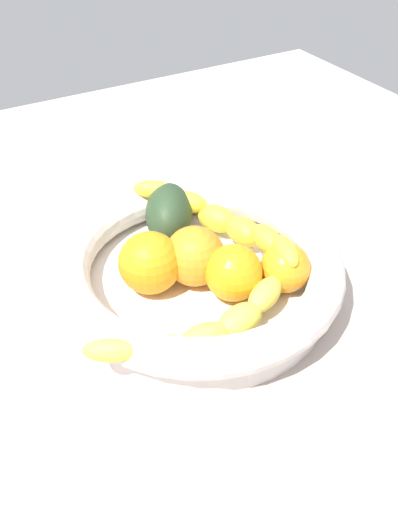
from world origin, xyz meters
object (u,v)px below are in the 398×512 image
at_px(orange_mid_right, 285,268).
at_px(avocado_dark, 169,214).
at_px(orange_front, 193,254).
at_px(orange_rear, 233,273).
at_px(banana_draped_left, 225,222).
at_px(orange_mid_left, 150,263).
at_px(fruit_bowl, 199,271).
at_px(banana_draped_right, 215,322).

height_order(orange_mid_right, avocado_dark, avocado_dark).
distance_m(orange_front, orange_rear, 0.05).
xyz_separation_m(banana_draped_left, orange_mid_right, (-0.10, -0.01, -0.01)).
distance_m(orange_front, orange_mid_right, 0.10).
relative_size(orange_mid_left, orange_rear, 1.11).
distance_m(banana_draped_left, orange_rear, 0.09).
bearing_deg(banana_draped_left, orange_front, 119.71).
bearing_deg(fruit_bowl, orange_front, 57.50).
xyz_separation_m(fruit_bowl, banana_draped_left, (0.04, -0.06, 0.02)).
xyz_separation_m(fruit_bowl, orange_rear, (-0.04, -0.02, 0.02)).
height_order(orange_front, orange_mid_right, orange_front).
bearing_deg(orange_front, orange_rear, -153.29).
height_order(fruit_bowl, avocado_dark, avocado_dark).
distance_m(orange_mid_left, avocado_dark, 0.10).
xyz_separation_m(orange_front, avocado_dark, (0.09, -0.02, -0.00)).
xyz_separation_m(orange_front, orange_rear, (-0.04, -0.02, -0.00)).
height_order(orange_front, avocado_dark, orange_front).
relative_size(fruit_bowl, banana_draped_right, 1.23).
distance_m(banana_draped_right, orange_rear, 0.07).
distance_m(fruit_bowl, avocado_dark, 0.09).
bearing_deg(avocado_dark, orange_mid_right, -158.47).
relative_size(banana_draped_left, orange_mid_left, 3.41).
distance_m(orange_mid_right, avocado_dark, 0.16).
relative_size(orange_rear, avocado_dark, 0.67).
relative_size(banana_draped_left, orange_mid_right, 4.25).
xyz_separation_m(orange_mid_left, orange_rear, (-0.05, -0.07, -0.00)).
bearing_deg(avocado_dark, orange_mid_left, 141.47).
bearing_deg(banana_draped_right, orange_rear, -47.05).
relative_size(orange_front, orange_mid_left, 0.98).
xyz_separation_m(fruit_bowl, orange_mid_right, (-0.06, -0.07, 0.02)).
bearing_deg(orange_front, orange_mid_right, -129.05).
bearing_deg(orange_rear, banana_draped_right, 132.95).
bearing_deg(fruit_bowl, orange_mid_right, -129.51).
distance_m(orange_mid_left, orange_mid_right, 0.14).
distance_m(banana_draped_left, avocado_dark, 0.07).
bearing_deg(orange_mid_right, banana_draped_right, 105.59).
distance_m(orange_rear, avocado_dark, 0.13).
relative_size(fruit_bowl, orange_mid_right, 5.82).
height_order(banana_draped_right, orange_front, orange_front).
height_order(orange_mid_left, orange_mid_right, orange_mid_left).
bearing_deg(banana_draped_right, avocado_dark, -13.54).
xyz_separation_m(fruit_bowl, avocado_dark, (0.09, -0.01, 0.02)).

